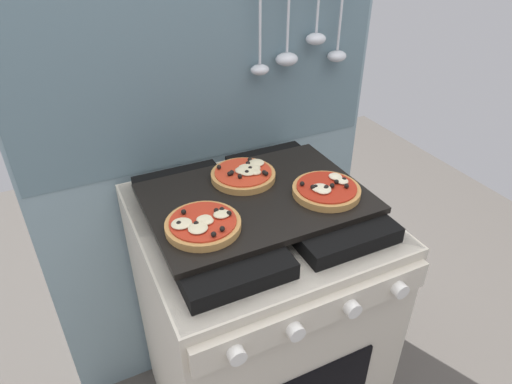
# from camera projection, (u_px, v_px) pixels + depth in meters

# --- Properties ---
(kitchen_backsplash) EXTENTS (1.10, 0.09, 1.55)m
(kitchen_backsplash) POSITION_uv_depth(u_px,v_px,m) (212.00, 177.00, 1.44)
(kitchen_backsplash) COLOR #7A939E
(kitchen_backsplash) RESTS_ON ground_plane
(stove) EXTENTS (0.60, 0.64, 0.90)m
(stove) POSITION_uv_depth(u_px,v_px,m) (256.00, 323.00, 1.37)
(stove) COLOR beige
(stove) RESTS_ON ground_plane
(baking_tray) EXTENTS (0.54, 0.38, 0.02)m
(baking_tray) POSITION_uv_depth(u_px,v_px,m) (256.00, 198.00, 1.12)
(baking_tray) COLOR black
(baking_tray) RESTS_ON stove
(pizza_left) EXTENTS (0.17, 0.17, 0.03)m
(pizza_left) POSITION_uv_depth(u_px,v_px,m) (203.00, 224.00, 0.99)
(pizza_left) COLOR #C18947
(pizza_left) RESTS_ON baking_tray
(pizza_right) EXTENTS (0.17, 0.17, 0.03)m
(pizza_right) POSITION_uv_depth(u_px,v_px,m) (326.00, 190.00, 1.11)
(pizza_right) COLOR #C18947
(pizza_right) RESTS_ON baking_tray
(pizza_center) EXTENTS (0.17, 0.17, 0.03)m
(pizza_center) POSITION_uv_depth(u_px,v_px,m) (244.00, 174.00, 1.18)
(pizza_center) COLOR #C18947
(pizza_center) RESTS_ON baking_tray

